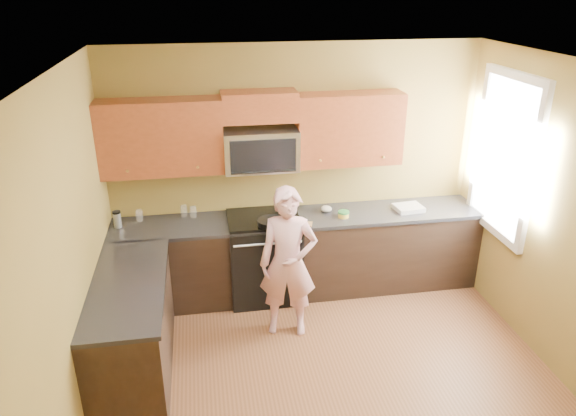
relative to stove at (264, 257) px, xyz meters
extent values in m
plane|color=brown|center=(0.40, -1.68, -0.47)|extent=(4.00, 4.00, 0.00)
plane|color=white|center=(0.40, -1.68, 2.23)|extent=(4.00, 4.00, 0.00)
plane|color=olive|center=(0.40, 0.32, 0.88)|extent=(4.00, 0.00, 4.00)
plane|color=olive|center=(-1.60, -1.68, 0.88)|extent=(0.00, 4.00, 4.00)
cube|color=black|center=(0.40, 0.02, -0.03)|extent=(4.00, 0.60, 0.88)
cube|color=black|center=(-1.30, -1.08, -0.03)|extent=(0.60, 1.60, 0.88)
cube|color=black|center=(0.40, 0.01, 0.43)|extent=(4.00, 0.62, 0.04)
cube|color=black|center=(-1.29, -1.08, 0.43)|extent=(0.62, 1.60, 0.04)
cube|color=brown|center=(0.00, 0.16, 1.62)|extent=(0.76, 0.33, 0.30)
imported|color=pink|center=(0.15, -0.70, 0.29)|extent=(0.62, 0.48, 1.53)
cube|color=#B27F47|center=(0.43, -0.20, 0.45)|extent=(0.14, 0.14, 0.01)
ellipsoid|color=silver|center=(0.33, -0.20, 0.48)|extent=(0.13, 0.14, 0.06)
ellipsoid|color=silver|center=(0.71, 0.09, 0.48)|extent=(0.15, 0.15, 0.07)
cube|color=white|center=(1.62, -0.01, 0.47)|extent=(0.32, 0.27, 0.05)
cylinder|color=silver|center=(-1.29, 0.20, 0.51)|extent=(0.09, 0.09, 0.12)
cylinder|color=silver|center=(-0.83, 0.24, 0.51)|extent=(0.07, 0.07, 0.12)
cylinder|color=silver|center=(-0.73, 0.19, 0.51)|extent=(0.07, 0.07, 0.12)
camera|label=1|loc=(-0.61, -5.12, 2.79)|focal=33.21mm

